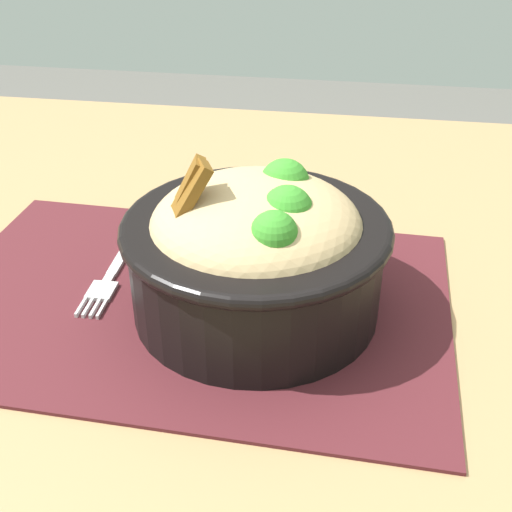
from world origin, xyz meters
name	(u,v)px	position (x,y,z in m)	size (l,w,h in m)	color
table	(156,360)	(0.00, 0.00, 0.66)	(1.26, 0.99, 0.71)	#99754C
placemat	(191,300)	(-0.03, -0.02, 0.71)	(0.43, 0.29, 0.00)	#47191E
bowl	(257,248)	(-0.09, -0.01, 0.77)	(0.21, 0.21, 0.14)	black
fork	(109,279)	(0.05, -0.03, 0.72)	(0.02, 0.12, 0.00)	#BABABA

